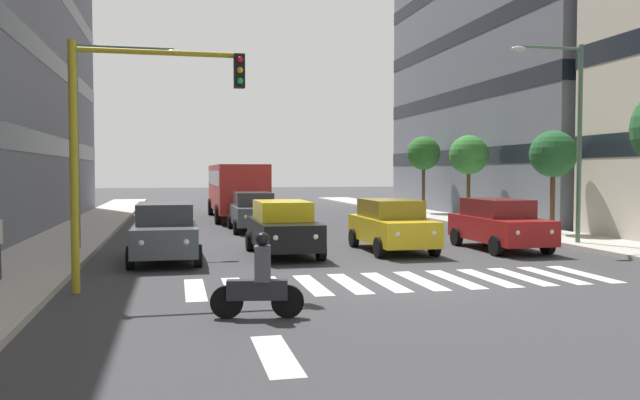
{
  "coord_description": "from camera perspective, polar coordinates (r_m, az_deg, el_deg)",
  "views": [
    {
      "loc": [
        5.35,
        14.61,
        2.67
      ],
      "look_at": [
        0.95,
        -4.92,
        1.77
      ],
      "focal_mm": 36.02,
      "sensor_mm": 36.0,
      "label": 1
    }
  ],
  "objects": [
    {
      "name": "bus_behind_traffic",
      "position": [
        36.27,
        -7.48,
        1.29
      ],
      "size": [
        2.78,
        10.5,
        3.0
      ],
      "color": "red",
      "rests_on": "ground_plane"
    },
    {
      "name": "traffic_light_gantry",
      "position": [
        14.85,
        -17.01,
        6.28
      ],
      "size": [
        3.81,
        0.36,
        5.5
      ],
      "color": "#AD991E",
      "rests_on": "ground_plane"
    },
    {
      "name": "car_1",
      "position": [
        21.45,
        6.36,
        -2.2
      ],
      "size": [
        2.02,
        4.44,
        1.72
      ],
      "color": "gold",
      "rests_on": "ground_plane"
    },
    {
      "name": "car_0",
      "position": [
        22.59,
        15.61,
        -2.04
      ],
      "size": [
        2.02,
        4.44,
        1.72
      ],
      "color": "maroon",
      "rests_on": "ground_plane"
    },
    {
      "name": "street_tree_1",
      "position": [
        27.56,
        20.01,
        3.81
      ],
      "size": [
        1.88,
        1.88,
        4.16
      ],
      "color": "#513823",
      "rests_on": "sidewalk_left"
    },
    {
      "name": "motorcycle_with_rider",
      "position": [
        11.77,
        -5.44,
        -7.34
      ],
      "size": [
        1.69,
        0.43,
        1.57
      ],
      "color": "black",
      "rests_on": "ground_plane"
    },
    {
      "name": "car_row2_0",
      "position": [
        28.7,
        -5.96,
        -0.99
      ],
      "size": [
        2.02,
        4.44,
        1.72
      ],
      "color": "#474C51",
      "rests_on": "ground_plane"
    },
    {
      "name": "lane_arrow_1",
      "position": [
        9.6,
        -3.93,
        -13.57
      ],
      "size": [
        0.5,
        2.2,
        0.01
      ],
      "primitive_type": "cube",
      "color": "silver",
      "rests_on": "ground_plane"
    },
    {
      "name": "ground_plane",
      "position": [
        15.79,
        7.37,
        -7.18
      ],
      "size": [
        180.0,
        180.0,
        0.0
      ],
      "primitive_type": "plane",
      "color": "#38383A"
    },
    {
      "name": "street_tree_3",
      "position": [
        39.28,
        9.19,
        4.09
      ],
      "size": [
        2.02,
        2.02,
        4.61
      ],
      "color": "#513823",
      "rests_on": "sidewalk_left"
    },
    {
      "name": "car_2",
      "position": [
        20.34,
        -3.32,
        -2.45
      ],
      "size": [
        2.02,
        4.44,
        1.72
      ],
      "color": "black",
      "rests_on": "ground_plane"
    },
    {
      "name": "street_lamp_left",
      "position": [
        24.15,
        21.21,
        6.49
      ],
      "size": [
        2.76,
        0.28,
        6.93
      ],
      "color": "#4C6B56",
      "rests_on": "sidewalk_left"
    },
    {
      "name": "street_lamp_right",
      "position": [
        22.49,
        -19.25,
        6.79
      ],
      "size": [
        3.51,
        0.28,
        6.76
      ],
      "color": "#4C6B56",
      "rests_on": "sidewalk_right"
    },
    {
      "name": "street_tree_2",
      "position": [
        33.74,
        13.08,
        3.89
      ],
      "size": [
        2.01,
        2.01,
        4.36
      ],
      "color": "#513823",
      "rests_on": "sidewalk_left"
    },
    {
      "name": "car_3",
      "position": [
        19.59,
        -13.59,
        -2.72
      ],
      "size": [
        2.02,
        4.44,
        1.72
      ],
      "color": "#474C51",
      "rests_on": "ground_plane"
    },
    {
      "name": "crosswalk_markings",
      "position": [
        15.79,
        7.37,
        -7.16
      ],
      "size": [
        10.35,
        2.8,
        0.01
      ],
      "color": "silver",
      "rests_on": "ground_plane"
    }
  ]
}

